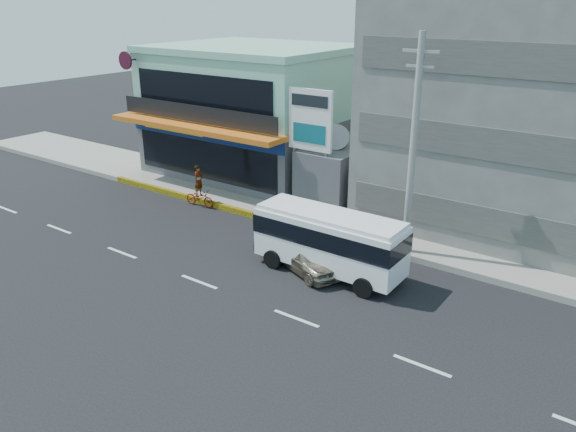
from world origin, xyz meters
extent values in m
plane|color=black|center=(0.00, 0.00, 0.00)|extent=(120.00, 120.00, 0.00)
cube|color=gray|center=(5.00, 9.50, 0.15)|extent=(70.00, 5.00, 0.30)
cube|color=#4B4B50|center=(-8.00, 14.00, 2.00)|extent=(12.00, 10.00, 4.00)
cube|color=#91CDB0|center=(-8.00, 14.00, 6.00)|extent=(12.00, 10.00, 4.00)
cube|color=#D06418|center=(-8.00, 8.20, 4.15)|extent=(12.40, 1.80, 0.30)
cube|color=navy|center=(-8.00, 8.95, 3.60)|extent=(12.00, 0.12, 0.80)
cube|color=black|center=(-8.00, 8.98, 2.10)|extent=(11.00, 0.06, 2.60)
cube|color=gray|center=(10.00, 15.00, 7.00)|extent=(16.00, 12.00, 14.00)
cube|color=#4B4B50|center=(0.00, 12.00, 1.75)|extent=(3.00, 6.00, 3.50)
cylinder|color=slate|center=(0.00, 11.00, 3.58)|extent=(1.50, 1.50, 0.15)
cylinder|color=gray|center=(-1.50, 9.20, 3.25)|extent=(0.16, 0.16, 6.50)
cylinder|color=gray|center=(0.50, 9.20, 3.25)|extent=(0.16, 0.16, 6.50)
cube|color=white|center=(-0.50, 9.20, 5.30)|extent=(2.60, 0.18, 3.20)
cylinder|color=#999993|center=(6.00, 7.40, 5.00)|extent=(0.30, 0.30, 10.00)
cube|color=#999993|center=(6.00, 7.40, 9.20)|extent=(1.60, 0.12, 0.12)
cube|color=#999993|center=(6.00, 7.40, 8.60)|extent=(1.20, 0.10, 0.10)
cube|color=white|center=(4.00, 3.92, 1.51)|extent=(6.59, 2.08, 2.17)
cube|color=black|center=(4.00, 3.92, 1.93)|extent=(6.64, 2.12, 0.80)
cube|color=white|center=(4.00, 3.92, 2.68)|extent=(6.41, 1.89, 0.19)
cylinder|color=black|center=(1.74, 2.88, 0.42)|extent=(0.85, 0.26, 0.85)
cylinder|color=black|center=(1.74, 4.95, 0.42)|extent=(0.85, 0.26, 0.85)
cylinder|color=black|center=(6.26, 2.89, 0.42)|extent=(0.85, 0.26, 0.85)
cylinder|color=black|center=(6.26, 4.96, 0.42)|extent=(0.85, 0.26, 0.85)
imported|color=tan|center=(3.00, 3.59, 0.71)|extent=(4.52, 3.11, 1.43)
imported|color=maroon|center=(-6.44, 6.80, 0.50)|extent=(1.94, 0.85, 0.99)
imported|color=#66594C|center=(-6.44, 6.80, 1.51)|extent=(0.50, 0.70, 1.82)
camera|label=1|loc=(15.29, -15.00, 11.26)|focal=35.00mm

